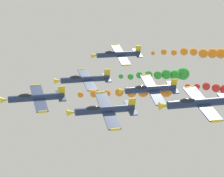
# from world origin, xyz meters

# --- Properties ---
(airplane_lead) EXTENTS (9.43, 10.35, 3.00)m
(airplane_lead) POSITION_xyz_m (0.40, 12.71, 60.24)
(airplane_lead) COLOR navy
(smoke_trail_lead) EXTENTS (3.99, 17.57, 2.74)m
(smoke_trail_lead) POSITION_xyz_m (1.93, -6.66, 59.55)
(smoke_trail_lead) COLOR orange
(airplane_left_inner) EXTENTS (9.14, 10.35, 3.54)m
(airplane_left_inner) POSITION_xyz_m (-9.06, 3.67, 60.32)
(airplane_left_inner) COLOR navy
(airplane_right_inner) EXTENTS (9.45, 10.35, 2.96)m
(airplane_right_inner) POSITION_xyz_m (9.48, 2.75, 60.49)
(airplane_right_inner) COLOR navy
(smoke_trail_right_inner) EXTENTS (2.86, 14.52, 2.46)m
(smoke_trail_right_inner) POSITION_xyz_m (10.17, -13.95, 60.18)
(smoke_trail_right_inner) COLOR green
(airplane_left_outer) EXTENTS (9.14, 10.35, 3.54)m
(airplane_left_outer) POSITION_xyz_m (0.59, -6.83, 60.29)
(airplane_left_outer) COLOR navy
(airplane_right_outer) EXTENTS (9.40, 10.35, 3.08)m
(airplane_right_outer) POSITION_xyz_m (-18.81, -6.98, 63.42)
(airplane_right_outer) COLOR navy
(airplane_trailing) EXTENTS (9.30, 10.35, 3.28)m
(airplane_trailing) POSITION_xyz_m (18.89, -6.18, 62.87)
(airplane_trailing) COLOR navy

